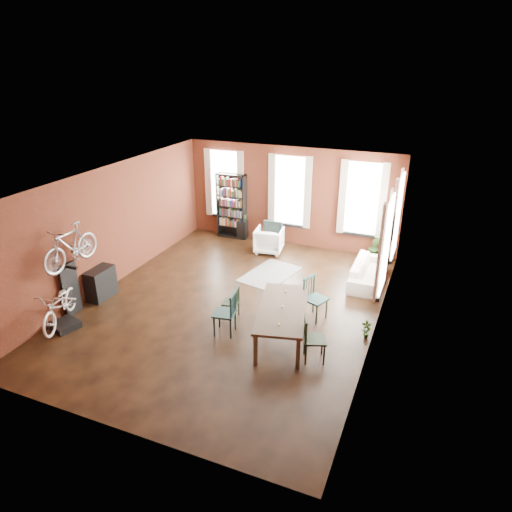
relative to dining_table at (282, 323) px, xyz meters
The scene contains 19 objects.
room 2.69m from the dining_table, 132.94° to the left, with size 9.00×9.04×3.22m.
dining_table is the anchor object (origin of this frame).
dining_chair_a 1.29m from the dining_table, 165.97° to the right, with size 0.47×0.47×1.02m, color #183634.
dining_chair_b 1.45m from the dining_table, 166.01° to the left, with size 0.38×0.38×0.81m, color black.
dining_chair_c 1.01m from the dining_table, 29.97° to the right, with size 0.45×0.45×0.98m, color black.
dining_chair_d 1.17m from the dining_table, 67.00° to the left, with size 0.48×0.48×1.04m, color #193935.
bookshelf 6.37m from the dining_table, 125.11° to the left, with size 1.00×0.32×2.20m, color black.
white_armchair 4.84m from the dining_table, 114.26° to the left, with size 0.84×0.79×0.86m, color white.
cream_sofa 3.72m from the dining_table, 69.37° to the left, with size 2.08×0.61×0.81m, color beige.
striped_rug 3.22m from the dining_table, 115.42° to the left, with size 1.14×1.83×0.01m, color black.
bike_trainer 5.00m from the dining_table, 161.94° to the right, with size 0.55×0.55×0.16m, color black.
bike_wall_rack 5.13m from the dining_table, 169.64° to the right, with size 0.16×0.60×1.30m, color black.
console_table 4.92m from the dining_table, behind, with size 0.40×0.80×0.80m, color black.
plant_stand 6.11m from the dining_table, 122.11° to the left, with size 0.31×0.31×0.63m, color black.
plant_by_sofa 5.32m from the dining_table, 76.87° to the left, with size 0.40×0.72×0.32m, color #2D5823.
plant_small 1.89m from the dining_table, 21.67° to the left, with size 0.22×0.42×0.15m, color #2E6327.
bicycle_floor 5.05m from the dining_table, 161.87° to the right, with size 0.59×0.89×1.70m, color silver.
bicycle_hung 5.18m from the dining_table, 169.11° to the right, with size 0.47×1.00×1.66m, color #A5A8AD.
plant_on_stand 6.14m from the dining_table, 121.88° to the left, with size 0.47×0.52×0.41m, color #2D5B24.
Camera 1 is at (4.36, -9.02, 5.76)m, focal length 32.00 mm.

